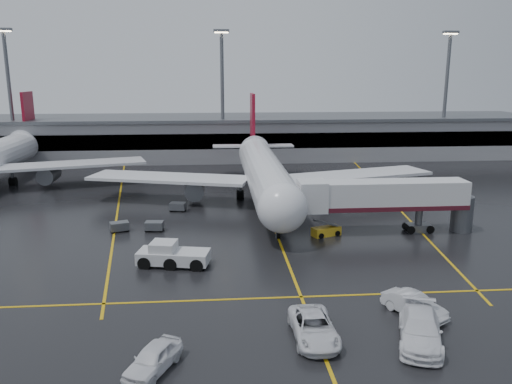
{
  "coord_description": "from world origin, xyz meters",
  "views": [
    {
      "loc": [
        -6.69,
        -59.53,
        17.53
      ],
      "look_at": [
        -2.0,
        -2.0,
        4.0
      ],
      "focal_mm": 35.93,
      "sensor_mm": 36.0,
      "label": 1
    }
  ],
  "objects": [
    {
      "name": "service_van_c",
      "position": [
        7.77,
        -25.8,
        0.82
      ],
      "size": [
        4.1,
        5.17,
        1.65
      ],
      "primitive_type": "imported",
      "rotation": [
        0.0,
        0.0,
        0.55
      ],
      "color": "silver",
      "rests_on": "ground"
    },
    {
      "name": "service_van_d",
      "position": [
        -10.6,
        -31.55,
        0.8
      ],
      "size": [
        3.73,
        5.07,
        1.61
      ],
      "primitive_type": "imported",
      "rotation": [
        0.0,
        0.0,
        -0.44
      ],
      "color": "white",
      "rests_on": "ground"
    },
    {
      "name": "apron_line_centre",
      "position": [
        0.0,
        0.0,
        0.01
      ],
      "size": [
        0.25,
        90.0,
        0.02
      ],
      "primitive_type": "cube",
      "color": "gold",
      "rests_on": "ground"
    },
    {
      "name": "baggage_cart_c",
      "position": [
        -11.57,
        5.09,
        0.63
      ],
      "size": [
        2.22,
        1.68,
        1.12
      ],
      "color": "#595B60",
      "rests_on": "ground"
    },
    {
      "name": "terminal",
      "position": [
        0.0,
        47.93,
        4.32
      ],
      "size": [
        122.0,
        19.0,
        8.6
      ],
      "color": "gray",
      "rests_on": "ground"
    },
    {
      "name": "ground",
      "position": [
        0.0,
        0.0,
        0.0
      ],
      "size": [
        220.0,
        220.0,
        0.0
      ],
      "primitive_type": "plane",
      "color": "black",
      "rests_on": "ground"
    },
    {
      "name": "pushback_tractor",
      "position": [
        -10.85,
        -14.13,
        0.93
      ],
      "size": [
        6.93,
        3.91,
        2.34
      ],
      "color": "silver",
      "rests_on": "ground"
    },
    {
      "name": "belt_loader",
      "position": [
        5.39,
        -6.52,
        0.49
      ],
      "size": [
        3.42,
        2.36,
        2.0
      ],
      "color": "gold",
      "rests_on": "ground"
    },
    {
      "name": "baggage_cart_a",
      "position": [
        -13.65,
        -3.36,
        0.63
      ],
      "size": [
        2.1,
        1.47,
        1.12
      ],
      "color": "#595B60",
      "rests_on": "ground"
    },
    {
      "name": "baggage_cart_b",
      "position": [
        -17.54,
        -3.24,
        0.63
      ],
      "size": [
        2.31,
        1.88,
        1.12
      ],
      "color": "#595B60",
      "rests_on": "ground"
    },
    {
      "name": "main_airliner",
      "position": [
        0.0,
        9.7,
        4.21
      ],
      "size": [
        48.8,
        45.6,
        14.1
      ],
      "color": "silver",
      "rests_on": "ground"
    },
    {
      "name": "apron_line_left",
      "position": [
        -20.0,
        10.0,
        0.01
      ],
      "size": [
        9.99,
        69.35,
        0.02
      ],
      "primitive_type": "cube",
      "rotation": [
        0.0,
        0.0,
        0.14
      ],
      "color": "gold",
      "rests_on": "ground"
    },
    {
      "name": "light_mast_mid",
      "position": [
        -5.0,
        42.0,
        14.47
      ],
      "size": [
        3.0,
        1.2,
        25.45
      ],
      "color": "#595B60",
      "rests_on": "ground"
    },
    {
      "name": "light_mast_left",
      "position": [
        -45.0,
        42.0,
        14.47
      ],
      "size": [
        3.0,
        1.2,
        25.45
      ],
      "color": "#595B60",
      "rests_on": "ground"
    },
    {
      "name": "light_mast_right",
      "position": [
        40.0,
        42.0,
        14.47
      ],
      "size": [
        3.0,
        1.2,
        25.45
      ],
      "color": "#595B60",
      "rests_on": "ground"
    },
    {
      "name": "service_van_a",
      "position": [
        -0.28,
        -28.59,
        0.84
      ],
      "size": [
        2.83,
        6.05,
        1.68
      ],
      "primitive_type": "imported",
      "rotation": [
        0.0,
        0.0,
        0.01
      ],
      "color": "white",
      "rests_on": "ground"
    },
    {
      "name": "apron_line_right",
      "position": [
        18.0,
        10.0,
        0.01
      ],
      "size": [
        7.57,
        69.64,
        0.02
      ],
      "primitive_type": "cube",
      "rotation": [
        0.0,
        0.0,
        -0.1
      ],
      "color": "gold",
      "rests_on": "ground"
    },
    {
      "name": "apron_line_stop",
      "position": [
        0.0,
        -22.0,
        0.01
      ],
      "size": [
        60.0,
        0.25,
        0.02
      ],
      "primitive_type": "cube",
      "color": "gold",
      "rests_on": "ground"
    },
    {
      "name": "service_van_b",
      "position": [
        6.65,
        -29.68,
        0.96
      ],
      "size": [
        4.75,
        7.14,
        1.92
      ],
      "primitive_type": "imported",
      "rotation": [
        0.0,
        0.0,
        -0.34
      ],
      "color": "white",
      "rests_on": "ground"
    },
    {
      "name": "jet_bridge",
      "position": [
        11.87,
        -6.0,
        3.93
      ],
      "size": [
        19.9,
        3.4,
        6.05
      ],
      "color": "silver",
      "rests_on": "ground"
    }
  ]
}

